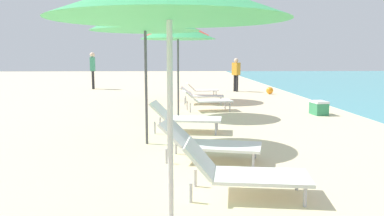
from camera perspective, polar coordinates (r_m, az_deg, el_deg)
The scene contains 13 objects.
lounger_second_shoreside at distance 4.67m, azimuth 7.39°, elevation -9.15°, with size 1.52×0.84×0.64m.
umbrella_third at distance 7.24m, azimuth -6.87°, elevation 13.04°, with size 1.98×1.98×2.64m.
lounger_third_shoreside at distance 8.42m, azimuth -1.13°, elevation -1.27°, with size 1.59×0.90×0.65m.
lounger_third_inland at distance 6.15m, azimuth 2.43°, elevation -4.97°, with size 1.67×1.04×0.62m.
umbrella_fourth at distance 10.61m, azimuth -2.06°, elevation 11.13°, with size 2.02×2.02×2.55m.
lounger_fourth_shoreside at distance 11.60m, azimuth 2.13°, elevation 1.25°, with size 1.51×0.84×0.62m.
umbrella_farthest at distance 14.19m, azimuth -2.08°, elevation 11.74°, with size 2.23×2.23×3.00m.
lounger_farthest_shoreside at distance 15.53m, azimuth 1.39°, elevation 2.72°, with size 1.29×0.70×0.56m.
lounger_farthest_inland at distance 13.21m, azimuth 1.38°, elevation 1.93°, with size 1.50×0.74×0.59m.
person_walking_near at distance 17.86m, azimuth 6.44°, elevation 5.31°, with size 0.37×0.42×1.51m.
person_walking_mid at distance 19.65m, azimuth -14.29°, elevation 5.88°, with size 0.25×0.38×1.78m.
cooler_box at distance 11.43m, azimuth 18.02°, elevation 0.04°, with size 0.41×0.56×0.39m.
beach_ball at distance 16.95m, azimuth 11.27°, elevation 2.51°, with size 0.30×0.30×0.30m, color orange.
Camera 1 is at (-0.53, 0.04, 1.65)m, focal length 36.57 mm.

